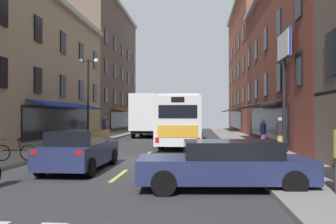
% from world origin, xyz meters
% --- Properties ---
extents(ground_plane, '(34.80, 80.00, 0.10)m').
position_xyz_m(ground_plane, '(0.00, 0.00, -0.05)').
color(ground_plane, '#333335').
extents(lane_centre_dashes, '(0.14, 73.90, 0.01)m').
position_xyz_m(lane_centre_dashes, '(0.00, -0.25, 0.00)').
color(lane_centre_dashes, '#DBCC4C').
rests_on(lane_centre_dashes, ground).
extents(sidewalk_left, '(3.00, 80.00, 0.14)m').
position_xyz_m(sidewalk_left, '(-5.90, 0.00, 0.07)').
color(sidewalk_left, gray).
rests_on(sidewalk_left, ground).
extents(sidewalk_right, '(3.00, 80.00, 0.14)m').
position_xyz_m(sidewalk_right, '(5.90, 0.00, 0.07)').
color(sidewalk_right, gray).
rests_on(sidewalk_right, ground).
extents(billboard_sign, '(0.40, 2.47, 6.21)m').
position_xyz_m(billboard_sign, '(7.05, 3.55, 4.76)').
color(billboard_sign, black).
rests_on(billboard_sign, sidewalk_right).
extents(transit_bus, '(2.68, 11.94, 3.20)m').
position_xyz_m(transit_bus, '(1.52, 9.41, 1.68)').
color(transit_bus, silver).
rests_on(transit_bus, ground).
extents(box_truck, '(2.52, 6.91, 3.92)m').
position_xyz_m(box_truck, '(-2.10, 17.54, 2.01)').
color(box_truck, white).
rests_on(box_truck, ground).
extents(sedan_near, '(4.73, 2.16, 1.30)m').
position_xyz_m(sedan_near, '(3.35, -5.35, 0.67)').
color(sedan_near, navy).
rests_on(sedan_near, ground).
extents(sedan_mid, '(2.01, 4.63, 1.37)m').
position_xyz_m(sedan_mid, '(-2.09, 27.26, 0.70)').
color(sedan_mid, silver).
rests_on(sedan_mid, ground).
extents(sedan_far, '(1.90, 4.44, 1.45)m').
position_xyz_m(sedan_far, '(-1.68, -2.47, 0.73)').
color(sedan_far, navy).
rests_on(sedan_far, ground).
extents(bicycle_near, '(1.70, 0.48, 0.91)m').
position_xyz_m(bicycle_near, '(-4.96, 5.13, 0.50)').
color(bicycle_near, black).
rests_on(bicycle_near, sidewalk_left).
extents(bicycle_mid, '(1.71, 0.48, 0.91)m').
position_xyz_m(bicycle_mid, '(-4.84, -1.22, 0.50)').
color(bicycle_mid, black).
rests_on(bicycle_mid, sidewalk_left).
extents(pedestrian_near, '(0.40, 0.52, 1.79)m').
position_xyz_m(pedestrian_near, '(-5.84, 15.93, 1.09)').
color(pedestrian_near, black).
rests_on(pedestrian_near, sidewalk_left).
extents(pedestrian_mid, '(0.36, 0.36, 1.76)m').
position_xyz_m(pedestrian_mid, '(6.85, 3.59, 1.05)').
color(pedestrian_mid, '#B29947').
rests_on(pedestrian_mid, sidewalk_right).
extents(pedestrian_far, '(0.36, 0.36, 1.64)m').
position_xyz_m(pedestrian_far, '(6.45, 6.14, 0.98)').
color(pedestrian_far, '#66387F').
rests_on(pedestrian_far, sidewalk_right).
extents(street_lamp_twin, '(1.42, 0.32, 5.77)m').
position_xyz_m(street_lamp_twin, '(-4.90, 8.33, 3.32)').
color(street_lamp_twin, black).
rests_on(street_lamp_twin, sidewalk_left).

